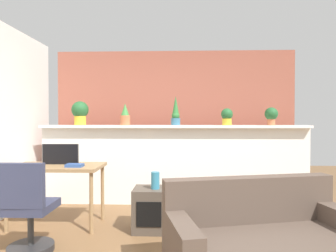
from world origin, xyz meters
name	(u,v)px	position (x,y,z in m)	size (l,w,h in m)	color
divider_wall	(174,166)	(0.00, 2.00, 0.59)	(4.10, 0.16, 1.19)	white
plant_shelf	(174,126)	(0.00, 1.96, 1.21)	(4.10, 0.29, 0.04)	white
brick_wall_behind	(175,123)	(0.00, 2.60, 1.25)	(4.10, 0.10, 2.50)	#9E5442
potted_plant_0	(80,112)	(-1.46, 1.95, 1.43)	(0.26, 0.26, 0.37)	gold
potted_plant_1	(125,115)	(-0.75, 1.93, 1.38)	(0.15, 0.15, 0.33)	#C66B42
potted_plant_2	(176,113)	(0.03, 1.97, 1.41)	(0.14, 0.14, 0.45)	#386B84
potted_plant_3	(227,116)	(0.80, 1.93, 1.36)	(0.18, 0.18, 0.26)	gold
potted_plant_4	(271,115)	(1.48, 1.95, 1.38)	(0.20, 0.20, 0.27)	#C66B42
desk	(57,172)	(-1.42, 0.98, 0.67)	(1.10, 0.60, 0.75)	#99754C
tv_monitor	(61,154)	(-1.41, 1.06, 0.88)	(0.45, 0.04, 0.25)	black
office_chair	(28,215)	(-1.39, 0.19, 0.39)	(0.44, 0.45, 0.91)	#262628
side_cube_shelf	(151,209)	(-0.26, 0.87, 0.25)	(0.40, 0.41, 0.50)	#4C4238
vase_on_shelf	(155,180)	(-0.20, 0.84, 0.60)	(0.10, 0.10, 0.20)	teal
book_on_desk	(75,165)	(-1.16, 0.85, 0.77)	(0.19, 0.14, 0.04)	#2D4C8C
couch	(263,246)	(0.77, -0.20, 0.28)	(1.69, 1.09, 0.80)	brown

